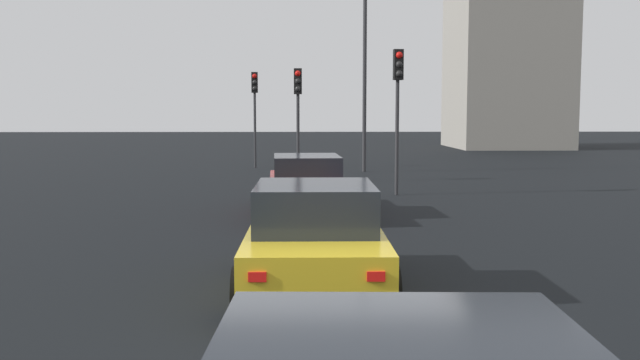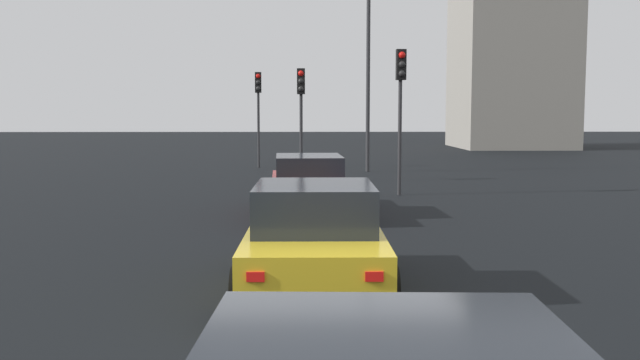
{
  "view_description": "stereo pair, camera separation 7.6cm",
  "coord_description": "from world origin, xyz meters",
  "px_view_note": "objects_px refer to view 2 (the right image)",
  "views": [
    {
      "loc": [
        -7.29,
        0.3,
        2.51
      ],
      "look_at": [
        2.98,
        0.01,
        1.51
      ],
      "focal_mm": 39.6,
      "sensor_mm": 36.0,
      "label": 1
    },
    {
      "loc": [
        -7.29,
        0.22,
        2.51
      ],
      "look_at": [
        2.98,
        0.01,
        1.51
      ],
      "focal_mm": 39.6,
      "sensor_mm": 36.0,
      "label": 2
    }
  ],
  "objects_px": {
    "traffic_light_far_left": "(401,91)",
    "street_lamp_kerbside": "(368,50)",
    "car_red_lead": "(308,185)",
    "traffic_light_near_right": "(301,101)",
    "traffic_light_near_left": "(258,99)",
    "car_yellow_second": "(314,239)"
  },
  "relations": [
    {
      "from": "traffic_light_near_right",
      "to": "traffic_light_far_left",
      "type": "xyz_separation_m",
      "value": [
        -4.03,
        -2.98,
        0.22
      ]
    },
    {
      "from": "traffic_light_near_left",
      "to": "traffic_light_near_right",
      "type": "height_order",
      "value": "traffic_light_near_left"
    },
    {
      "from": "car_red_lead",
      "to": "traffic_light_near_right",
      "type": "distance_m",
      "value": 8.12
    },
    {
      "from": "car_yellow_second",
      "to": "street_lamp_kerbside",
      "type": "xyz_separation_m",
      "value": [
        19.66,
        -2.48,
        4.3
      ]
    },
    {
      "from": "traffic_light_near_right",
      "to": "traffic_light_far_left",
      "type": "distance_m",
      "value": 5.02
    },
    {
      "from": "car_red_lead",
      "to": "traffic_light_far_left",
      "type": "distance_m",
      "value": 5.27
    },
    {
      "from": "car_red_lead",
      "to": "traffic_light_far_left",
      "type": "xyz_separation_m",
      "value": [
        3.79,
        -2.76,
        2.4
      ]
    },
    {
      "from": "car_yellow_second",
      "to": "street_lamp_kerbside",
      "type": "relative_size",
      "value": 0.49
    },
    {
      "from": "car_red_lead",
      "to": "car_yellow_second",
      "type": "bearing_deg",
      "value": 178.28
    },
    {
      "from": "traffic_light_near_right",
      "to": "car_red_lead",
      "type": "bearing_deg",
      "value": 1.91
    },
    {
      "from": "car_red_lead",
      "to": "traffic_light_near_left",
      "type": "bearing_deg",
      "value": 6.54
    },
    {
      "from": "car_red_lead",
      "to": "car_yellow_second",
      "type": "height_order",
      "value": "car_yellow_second"
    },
    {
      "from": "car_red_lead",
      "to": "traffic_light_far_left",
      "type": "relative_size",
      "value": 1.12
    },
    {
      "from": "car_yellow_second",
      "to": "traffic_light_near_right",
      "type": "bearing_deg",
      "value": 1.63
    },
    {
      "from": "car_red_lead",
      "to": "traffic_light_near_right",
      "type": "xyz_separation_m",
      "value": [
        7.82,
        0.22,
        2.18
      ]
    },
    {
      "from": "traffic_light_far_left",
      "to": "street_lamp_kerbside",
      "type": "distance_m",
      "value": 8.55
    },
    {
      "from": "traffic_light_near_left",
      "to": "street_lamp_kerbside",
      "type": "xyz_separation_m",
      "value": [
        -2.02,
        -4.67,
        1.99
      ]
    },
    {
      "from": "traffic_light_far_left",
      "to": "traffic_light_near_left",
      "type": "bearing_deg",
      "value": -161.05
    },
    {
      "from": "traffic_light_near_left",
      "to": "traffic_light_near_right",
      "type": "distance_m",
      "value": 6.61
    },
    {
      "from": "traffic_light_near_left",
      "to": "traffic_light_far_left",
      "type": "relative_size",
      "value": 0.98
    },
    {
      "from": "car_yellow_second",
      "to": "traffic_light_near_right",
      "type": "xyz_separation_m",
      "value": [
        15.36,
        0.27,
        2.15
      ]
    },
    {
      "from": "traffic_light_near_left",
      "to": "traffic_light_far_left",
      "type": "height_order",
      "value": "traffic_light_far_left"
    }
  ]
}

